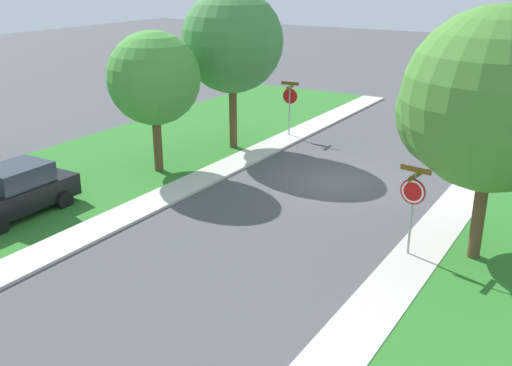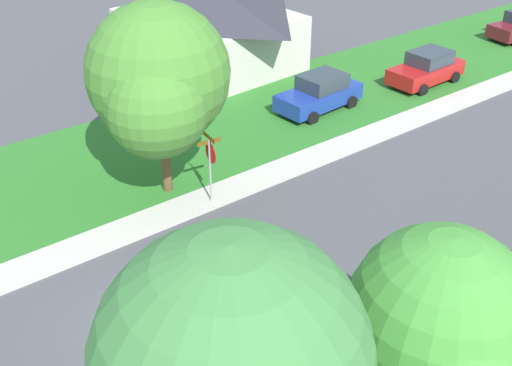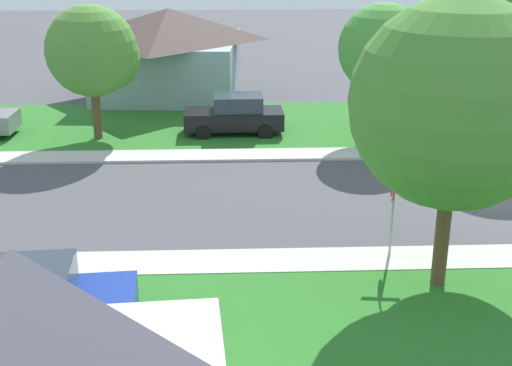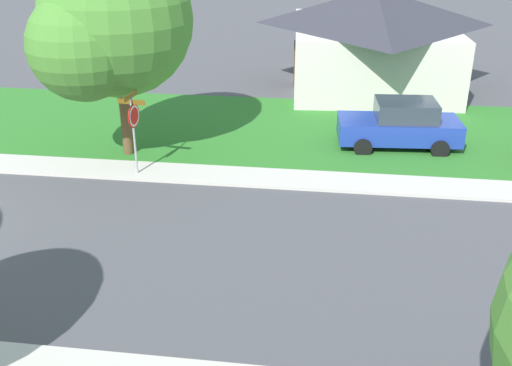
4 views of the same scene
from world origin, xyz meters
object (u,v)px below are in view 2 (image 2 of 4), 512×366
object	(u,v)px
stop_sign_far_corner	(210,157)
car_red_behind_trees	(427,68)
car_blue_across_road	(320,93)
tree_corner_large	(158,82)
house_left_setback	(209,24)
tree_across_left	(443,330)

from	to	relation	value
stop_sign_far_corner	car_red_behind_trees	bearing A→B (deg)	100.29
car_blue_across_road	car_red_behind_trees	xyz separation A→B (m)	(0.93, 6.60, 0.00)
stop_sign_far_corner	car_blue_across_road	size ratio (longest dim) A/B	0.63
tree_corner_large	stop_sign_far_corner	bearing A→B (deg)	37.39
stop_sign_far_corner	house_left_setback	xyz separation A→B (m)	(-11.77, 7.82, 0.49)
car_red_behind_trees	tree_across_left	bearing A→B (deg)	-50.76
car_blue_across_road	tree_corner_large	size ratio (longest dim) A/B	0.62
stop_sign_far_corner	car_red_behind_trees	xyz separation A→B (m)	(-2.76, 15.21, -1.01)
tree_across_left	house_left_setback	distance (m)	25.31
car_red_behind_trees	car_blue_across_road	bearing A→B (deg)	-98.04
car_blue_across_road	tree_corner_large	xyz separation A→B (m)	(2.30, -9.67, 3.65)
stop_sign_far_corner	car_blue_across_road	xyz separation A→B (m)	(-3.69, 8.61, -1.01)
car_blue_across_road	car_red_behind_trees	distance (m)	6.66
house_left_setback	tree_across_left	bearing A→B (deg)	-23.30
tree_across_left	tree_corner_large	xyz separation A→B (m)	(-12.83, 1.12, 0.74)
stop_sign_far_corner	car_blue_across_road	world-z (taller)	stop_sign_far_corner
car_red_behind_trees	tree_across_left	xyz separation A→B (m)	(14.20, -17.38, 2.90)
car_blue_across_road	tree_corner_large	world-z (taller)	tree_corner_large
car_red_behind_trees	tree_corner_large	xyz separation A→B (m)	(1.37, -16.27, 3.65)
car_red_behind_trees	house_left_setback	world-z (taller)	house_left_setback
car_red_behind_trees	house_left_setback	xyz separation A→B (m)	(-9.01, -7.39, 1.50)
tree_corner_large	house_left_setback	size ratio (longest dim) A/B	0.75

